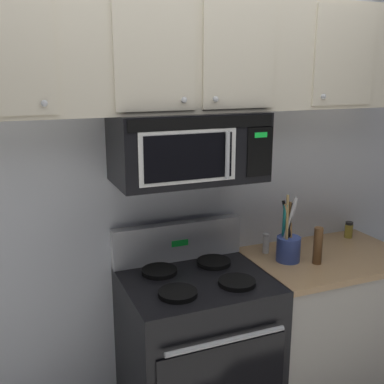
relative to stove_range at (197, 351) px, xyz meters
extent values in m
cube|color=silver|center=(0.00, 0.37, 0.88)|extent=(5.20, 0.10, 2.70)
cube|color=black|center=(0.00, 0.00, -0.02)|extent=(0.76, 0.64, 0.90)
cylinder|color=#B7BABF|center=(0.00, -0.36, 0.27)|extent=(0.61, 0.03, 0.03)
cube|color=#B7BABF|center=(0.00, 0.28, 0.54)|extent=(0.76, 0.07, 0.22)
cube|color=#19D83F|center=(0.00, 0.24, 0.54)|extent=(0.10, 0.00, 0.04)
cylinder|color=black|center=(-0.16, -0.14, 0.44)|extent=(0.19, 0.19, 0.02)
cylinder|color=black|center=(0.16, -0.14, 0.44)|extent=(0.19, 0.19, 0.02)
cylinder|color=black|center=(-0.16, 0.14, 0.44)|extent=(0.19, 0.19, 0.02)
cylinder|color=black|center=(0.16, 0.14, 0.44)|extent=(0.19, 0.19, 0.02)
cube|color=black|center=(0.00, 0.12, 1.11)|extent=(0.76, 0.39, 0.35)
cube|color=black|center=(0.00, -0.08, 1.25)|extent=(0.73, 0.01, 0.06)
cube|color=white|center=(-0.07, -0.08, 1.09)|extent=(0.49, 0.01, 0.25)
cube|color=black|center=(-0.08, -0.08, 1.09)|extent=(0.44, 0.01, 0.22)
cube|color=black|center=(0.30, -0.08, 1.09)|extent=(0.14, 0.01, 0.25)
cube|color=#19D83F|center=(0.30, -0.08, 1.18)|extent=(0.07, 0.00, 0.03)
cylinder|color=#B7BABF|center=(0.11, -0.10, 1.09)|extent=(0.02, 0.02, 0.23)
cube|color=beige|center=(0.00, 0.15, 1.56)|extent=(2.50, 0.33, 0.55)
cube|color=beige|center=(-0.83, -0.02, 1.56)|extent=(0.38, 0.01, 0.51)
sphere|color=#B7BABF|center=(-0.70, -0.03, 1.35)|extent=(0.03, 0.03, 0.03)
cube|color=beige|center=(-0.21, -0.02, 1.56)|extent=(0.38, 0.01, 0.51)
sphere|color=#B7BABF|center=(-0.08, -0.03, 1.35)|extent=(0.03, 0.03, 0.03)
cube|color=beige|center=(0.21, -0.02, 1.56)|extent=(0.38, 0.01, 0.51)
sphere|color=#B7BABF|center=(0.08, -0.03, 1.35)|extent=(0.03, 0.03, 0.03)
cube|color=beige|center=(0.83, -0.02, 1.56)|extent=(0.38, 0.01, 0.51)
sphere|color=#B7BABF|center=(0.70, -0.03, 1.35)|extent=(0.03, 0.03, 0.03)
cube|color=#BCB7AD|center=(0.84, 0.01, -0.04)|extent=(0.90, 0.62, 0.86)
cube|color=tan|center=(0.84, 0.01, 0.41)|extent=(0.93, 0.65, 0.03)
cylinder|color=#384C9E|center=(0.57, 0.02, 0.50)|extent=(0.14, 0.14, 0.14)
cylinder|color=teal|center=(0.55, 0.04, 0.64)|extent=(0.04, 0.06, 0.26)
cylinder|color=silver|center=(0.56, 0.02, 0.66)|extent=(0.09, 0.02, 0.30)
cylinder|color=tan|center=(0.55, 0.01, 0.66)|extent=(0.04, 0.06, 0.31)
cylinder|color=black|center=(0.57, 0.03, 0.65)|extent=(0.06, 0.07, 0.28)
cylinder|color=olive|center=(0.59, 0.03, 0.64)|extent=(0.05, 0.09, 0.26)
cylinder|color=#BCBCC1|center=(0.58, 0.04, 0.65)|extent=(0.07, 0.05, 0.29)
cylinder|color=#A87A47|center=(0.57, 0.03, 0.64)|extent=(0.08, 0.04, 0.27)
cylinder|color=black|center=(0.57, 0.02, 0.64)|extent=(0.07, 0.05, 0.26)
cylinder|color=white|center=(0.52, 0.17, 0.48)|extent=(0.04, 0.04, 0.10)
cylinder|color=#B7BABF|center=(0.52, 0.17, 0.54)|extent=(0.04, 0.04, 0.02)
cylinder|color=brown|center=(0.70, -0.07, 0.54)|extent=(0.05, 0.05, 0.21)
cylinder|color=olive|center=(1.15, 0.20, 0.48)|extent=(0.05, 0.05, 0.09)
cylinder|color=black|center=(1.15, 0.20, 0.53)|extent=(0.05, 0.05, 0.02)
camera|label=1|loc=(-0.89, -2.09, 1.48)|focal=44.23mm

